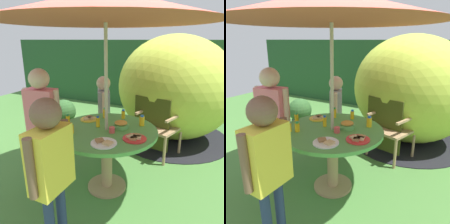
% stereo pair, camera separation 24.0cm
% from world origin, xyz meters
% --- Properties ---
extents(ground_plane, '(10.00, 10.00, 0.02)m').
position_xyz_m(ground_plane, '(0.00, 0.00, -0.01)').
color(ground_plane, '#477A38').
extents(hedge_backdrop, '(9.00, 0.70, 1.68)m').
position_xyz_m(hedge_backdrop, '(0.00, 3.61, 0.84)').
color(hedge_backdrop, '#234C28').
rests_on(hedge_backdrop, ground_plane).
extents(garden_table, '(1.13, 1.13, 0.75)m').
position_xyz_m(garden_table, '(0.00, 0.00, 0.59)').
color(garden_table, tan).
rests_on(garden_table, ground_plane).
extents(patio_umbrella, '(2.16, 2.16, 2.13)m').
position_xyz_m(patio_umbrella, '(0.00, 0.00, 1.99)').
color(patio_umbrella, '#B7AD8C').
rests_on(patio_umbrella, ground_plane).
extents(wooden_chair, '(0.67, 0.64, 0.97)m').
position_xyz_m(wooden_chair, '(0.38, 1.15, 0.54)').
color(wooden_chair, tan).
rests_on(wooden_chair, ground_plane).
extents(dome_tent, '(2.39, 2.39, 1.78)m').
position_xyz_m(dome_tent, '(0.40, 1.84, 0.88)').
color(dome_tent, '#B2C63F').
rests_on(dome_tent, ground_plane).
extents(potted_plant, '(0.43, 0.43, 0.66)m').
position_xyz_m(potted_plant, '(-1.40, 1.09, 0.36)').
color(potted_plant, '#595960').
rests_on(potted_plant, ground_plane).
extents(child_in_grey_shirt, '(0.30, 0.37, 1.19)m').
position_xyz_m(child_in_grey_shirt, '(-0.43, 0.78, 0.76)').
color(child_in_grey_shirt, brown).
rests_on(child_in_grey_shirt, ground_plane).
extents(child_in_pink_shirt, '(0.46, 0.25, 1.39)m').
position_xyz_m(child_in_pink_shirt, '(-0.79, -0.11, 0.89)').
color(child_in_pink_shirt, brown).
rests_on(child_in_pink_shirt, ground_plane).
extents(child_in_yellow_shirt, '(0.22, 0.45, 1.32)m').
position_xyz_m(child_in_yellow_shirt, '(-0.02, -0.90, 0.84)').
color(child_in_yellow_shirt, navy).
rests_on(child_in_yellow_shirt, ground_plane).
extents(snack_bowl, '(0.17, 0.17, 0.08)m').
position_xyz_m(snack_bowl, '(0.13, 0.11, 0.78)').
color(snack_bowl, '#66B259').
rests_on(snack_bowl, garden_table).
extents(plate_back_edge, '(0.24, 0.24, 0.03)m').
position_xyz_m(plate_back_edge, '(0.37, -0.11, 0.76)').
color(plate_back_edge, red).
rests_on(plate_back_edge, garden_table).
extents(plate_far_right, '(0.21, 0.21, 0.03)m').
position_xyz_m(plate_far_right, '(-0.33, 0.19, 0.76)').
color(plate_far_right, yellow).
rests_on(plate_far_right, garden_table).
extents(plate_far_left, '(0.25, 0.25, 0.03)m').
position_xyz_m(plate_far_left, '(0.13, -0.33, 0.76)').
color(plate_far_left, white).
rests_on(plate_far_left, garden_table).
extents(juice_bottle_near_left, '(0.06, 0.06, 0.13)m').
position_xyz_m(juice_bottle_near_left, '(0.32, 0.28, 0.80)').
color(juice_bottle_near_left, yellow).
rests_on(juice_bottle_near_left, garden_table).
extents(juice_bottle_near_right, '(0.05, 0.05, 0.11)m').
position_xyz_m(juice_bottle_near_right, '(-0.37, -0.29, 0.80)').
color(juice_bottle_near_right, yellow).
rests_on(juice_bottle_near_right, garden_table).
extents(juice_bottle_center_front, '(0.05, 0.05, 0.12)m').
position_xyz_m(juice_bottle_center_front, '(0.03, 0.41, 0.80)').
color(juice_bottle_center_front, yellow).
rests_on(juice_bottle_center_front, garden_table).
extents(juice_bottle_center_back, '(0.05, 0.05, 0.11)m').
position_xyz_m(juice_bottle_center_back, '(-0.50, -0.02, 0.80)').
color(juice_bottle_center_back, yellow).
rests_on(juice_bottle_center_back, garden_table).
extents(juice_bottle_mid_left, '(0.05, 0.05, 0.11)m').
position_xyz_m(juice_bottle_mid_left, '(-0.29, -0.25, 0.80)').
color(juice_bottle_mid_left, yellow).
rests_on(juice_bottle_mid_left, garden_table).
extents(juice_bottle_mid_right, '(0.05, 0.05, 0.13)m').
position_xyz_m(juice_bottle_mid_right, '(-0.19, 0.34, 0.81)').
color(juice_bottle_mid_right, yellow).
rests_on(juice_bottle_mid_right, garden_table).
extents(juice_bottle_front_edge, '(0.04, 0.04, 0.13)m').
position_xyz_m(juice_bottle_front_edge, '(-0.12, 0.03, 0.80)').
color(juice_bottle_front_edge, yellow).
rests_on(juice_bottle_front_edge, garden_table).
extents(cup_near, '(0.06, 0.06, 0.06)m').
position_xyz_m(cup_near, '(0.09, -0.06, 0.78)').
color(cup_near, '#E04C47').
rests_on(cup_near, garden_table).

